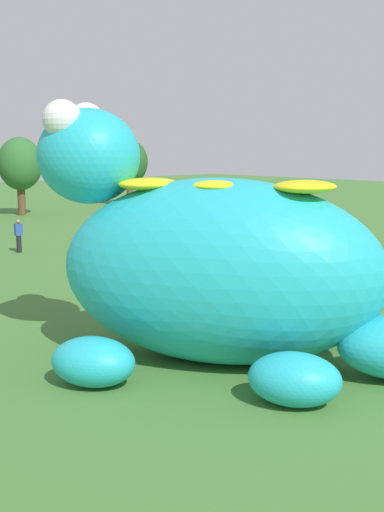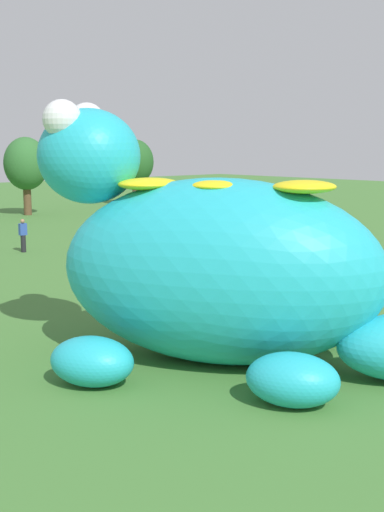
# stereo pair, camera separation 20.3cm
# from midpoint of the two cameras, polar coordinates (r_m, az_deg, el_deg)

# --- Properties ---
(ground_plane) EXTENTS (160.00, 160.00, 0.00)m
(ground_plane) POSITION_cam_midpoint_polar(r_m,az_deg,el_deg) (17.47, 0.37, -8.49)
(ground_plane) COLOR #427533
(giant_inflatable_creature) EXTENTS (10.64, 10.79, 6.52)m
(giant_inflatable_creature) POSITION_cam_midpoint_polar(r_m,az_deg,el_deg) (16.44, 2.77, -1.05)
(giant_inflatable_creature) COLOR #23B2C6
(giant_inflatable_creature) RESTS_ON ground
(tree_centre) EXTENTS (3.43, 3.43, 6.08)m
(tree_centre) POSITION_cam_midpoint_polar(r_m,az_deg,el_deg) (53.63, -14.01, 7.68)
(tree_centre) COLOR brown
(tree_centre) RESTS_ON ground
(tree_centre_right) EXTENTS (3.37, 3.37, 5.98)m
(tree_centre_right) POSITION_cam_midpoint_polar(r_m,az_deg,el_deg) (61.26, -4.82, 8.05)
(tree_centre_right) COLOR brown
(tree_centre_right) RESTS_ON ground
(spectator_mid_field) EXTENTS (0.38, 0.26, 1.71)m
(spectator_mid_field) POSITION_cam_midpoint_polar(r_m,az_deg,el_deg) (34.88, -14.19, 1.71)
(spectator_mid_field) COLOR black
(spectator_mid_field) RESTS_ON ground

